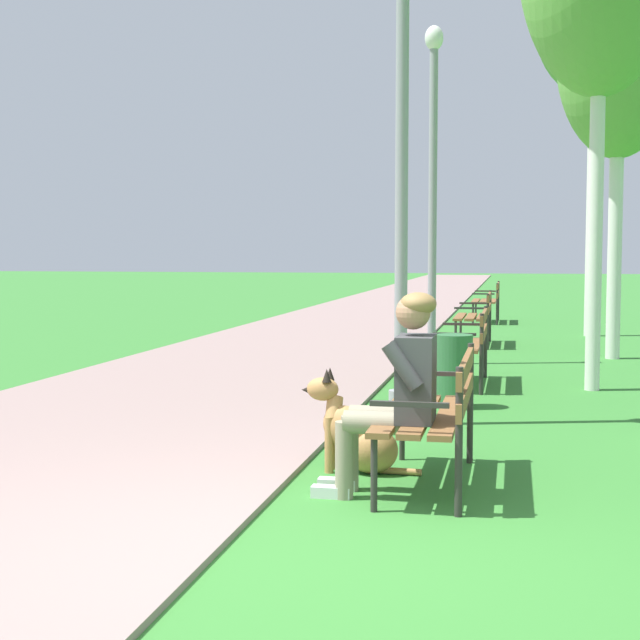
{
  "coord_description": "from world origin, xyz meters",
  "views": [
    {
      "loc": [
        1.07,
        -4.38,
        1.49
      ],
      "look_at": [
        -0.58,
        3.58,
        0.9
      ],
      "focal_mm": 52.92,
      "sensor_mm": 36.0,
      "label": 1
    }
  ],
  "objects_px": {
    "park_bench_near": "(437,406)",
    "lamp_post_near": "(402,158)",
    "park_bench_far": "(477,313)",
    "lamp_post_mid": "(433,191)",
    "litter_bin": "(454,371)",
    "birch_tree_fifth": "(596,23)",
    "park_bench_mid": "(467,340)",
    "dog_shepherd": "(356,434)",
    "park_bench_furthest": "(489,298)",
    "birch_tree_fourth": "(619,52)",
    "person_seated_on_near_bench": "(398,386)"
  },
  "relations": [
    {
      "from": "lamp_post_near",
      "to": "park_bench_furthest",
      "type": "bearing_deg",
      "value": 87.95
    },
    {
      "from": "park_bench_near",
      "to": "lamp_post_near",
      "type": "distance_m",
      "value": 2.75
    },
    {
      "from": "dog_shepherd",
      "to": "birch_tree_fifth",
      "type": "xyz_separation_m",
      "value": [
        2.34,
        10.98,
        5.16
      ]
    },
    {
      "from": "park_bench_mid",
      "to": "birch_tree_fifth",
      "type": "height_order",
      "value": "birch_tree_fifth"
    },
    {
      "from": "lamp_post_near",
      "to": "birch_tree_fifth",
      "type": "height_order",
      "value": "birch_tree_fifth"
    },
    {
      "from": "park_bench_far",
      "to": "dog_shepherd",
      "type": "relative_size",
      "value": 1.8
    },
    {
      "from": "dog_shepherd",
      "to": "birch_tree_fifth",
      "type": "distance_m",
      "value": 12.35
    },
    {
      "from": "park_bench_mid",
      "to": "litter_bin",
      "type": "height_order",
      "value": "park_bench_mid"
    },
    {
      "from": "park_bench_far",
      "to": "lamp_post_mid",
      "type": "xyz_separation_m",
      "value": [
        -0.49,
        -2.68,
        1.77
      ]
    },
    {
      "from": "person_seated_on_near_bench",
      "to": "park_bench_near",
      "type": "bearing_deg",
      "value": 58.21
    },
    {
      "from": "lamp_post_near",
      "to": "birch_tree_fifth",
      "type": "bearing_deg",
      "value": 76.16
    },
    {
      "from": "dog_shepherd",
      "to": "lamp_post_mid",
      "type": "relative_size",
      "value": 0.19
    },
    {
      "from": "park_bench_near",
      "to": "person_seated_on_near_bench",
      "type": "bearing_deg",
      "value": -121.79
    },
    {
      "from": "park_bench_far",
      "to": "birch_tree_fifth",
      "type": "height_order",
      "value": "birch_tree_fifth"
    },
    {
      "from": "lamp_post_near",
      "to": "birch_tree_fifth",
      "type": "relative_size",
      "value": 0.65
    },
    {
      "from": "park_bench_near",
      "to": "litter_bin",
      "type": "relative_size",
      "value": 2.14
    },
    {
      "from": "litter_bin",
      "to": "park_bench_furthest",
      "type": "bearing_deg",
      "value": 89.79
    },
    {
      "from": "lamp_post_mid",
      "to": "litter_bin",
      "type": "bearing_deg",
      "value": -81.59
    },
    {
      "from": "park_bench_near",
      "to": "park_bench_far",
      "type": "relative_size",
      "value": 1.0
    },
    {
      "from": "park_bench_far",
      "to": "park_bench_mid",
      "type": "bearing_deg",
      "value": -89.2
    },
    {
      "from": "park_bench_near",
      "to": "dog_shepherd",
      "type": "xyz_separation_m",
      "value": [
        -0.56,
        0.25,
        -0.25
      ]
    },
    {
      "from": "dog_shepherd",
      "to": "park_bench_mid",
      "type": "bearing_deg",
      "value": 83.14
    },
    {
      "from": "park_bench_near",
      "to": "lamp_post_mid",
      "type": "relative_size",
      "value": 0.34
    },
    {
      "from": "park_bench_mid",
      "to": "park_bench_near",
      "type": "bearing_deg",
      "value": -89.59
    },
    {
      "from": "dog_shepherd",
      "to": "lamp_post_mid",
      "type": "distance_m",
      "value": 6.57
    },
    {
      "from": "park_bench_mid",
      "to": "lamp_post_mid",
      "type": "height_order",
      "value": "lamp_post_mid"
    },
    {
      "from": "park_bench_mid",
      "to": "dog_shepherd",
      "type": "xyz_separation_m",
      "value": [
        -0.52,
        -4.36,
        -0.25
      ]
    },
    {
      "from": "park_bench_far",
      "to": "dog_shepherd",
      "type": "distance_m",
      "value": 8.95
    },
    {
      "from": "park_bench_mid",
      "to": "park_bench_furthest",
      "type": "bearing_deg",
      "value": 90.07
    },
    {
      "from": "park_bench_near",
      "to": "lamp_post_mid",
      "type": "distance_m",
      "value": 6.76
    },
    {
      "from": "dog_shepherd",
      "to": "lamp_post_near",
      "type": "bearing_deg",
      "value": 87.41
    },
    {
      "from": "park_bench_near",
      "to": "person_seated_on_near_bench",
      "type": "distance_m",
      "value": 0.43
    },
    {
      "from": "lamp_post_mid",
      "to": "litter_bin",
      "type": "relative_size",
      "value": 6.29
    },
    {
      "from": "lamp_post_near",
      "to": "birch_tree_fifth",
      "type": "distance_m",
      "value": 9.95
    },
    {
      "from": "person_seated_on_near_bench",
      "to": "lamp_post_near",
      "type": "xyz_separation_m",
      "value": [
        -0.27,
        2.39,
        1.6
      ]
    },
    {
      "from": "lamp_post_near",
      "to": "lamp_post_mid",
      "type": "height_order",
      "value": "lamp_post_mid"
    },
    {
      "from": "park_bench_furthest",
      "to": "park_bench_near",
      "type": "bearing_deg",
      "value": -89.82
    },
    {
      "from": "lamp_post_near",
      "to": "birch_tree_fourth",
      "type": "bearing_deg",
      "value": 67.63
    },
    {
      "from": "birch_tree_fifth",
      "to": "park_bench_furthest",
      "type": "bearing_deg",
      "value": 122.73
    },
    {
      "from": "park_bench_furthest",
      "to": "lamp_post_mid",
      "type": "relative_size",
      "value": 0.34
    },
    {
      "from": "park_bench_furthest",
      "to": "birch_tree_fourth",
      "type": "bearing_deg",
      "value": -73.79
    },
    {
      "from": "park_bench_furthest",
      "to": "birch_tree_fifth",
      "type": "bearing_deg",
      "value": -57.27
    },
    {
      "from": "park_bench_mid",
      "to": "lamp_post_near",
      "type": "height_order",
      "value": "lamp_post_near"
    },
    {
      "from": "birch_tree_fourth",
      "to": "lamp_post_near",
      "type": "bearing_deg",
      "value": -112.37
    },
    {
      "from": "lamp_post_mid",
      "to": "birch_tree_fifth",
      "type": "distance_m",
      "value": 6.15
    },
    {
      "from": "park_bench_furthest",
      "to": "lamp_post_near",
      "type": "relative_size",
      "value": 0.34
    },
    {
      "from": "park_bench_mid",
      "to": "birch_tree_fifth",
      "type": "xyz_separation_m",
      "value": [
        1.82,
        6.62,
        4.9
      ]
    },
    {
      "from": "park_bench_furthest",
      "to": "birch_tree_fifth",
      "type": "relative_size",
      "value": 0.22
    },
    {
      "from": "birch_tree_fourth",
      "to": "dog_shepherd",
      "type": "bearing_deg",
      "value": -107.85
    },
    {
      "from": "birch_tree_fifth",
      "to": "dog_shepherd",
      "type": "bearing_deg",
      "value": -102.04
    }
  ]
}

